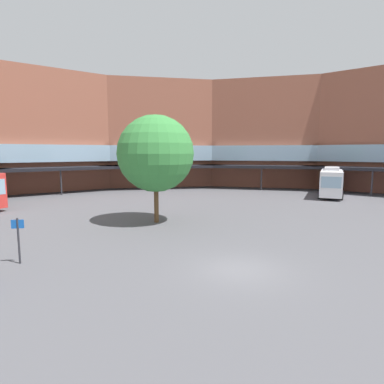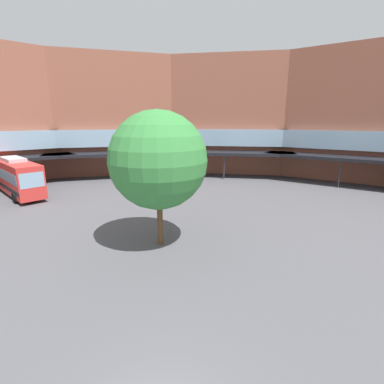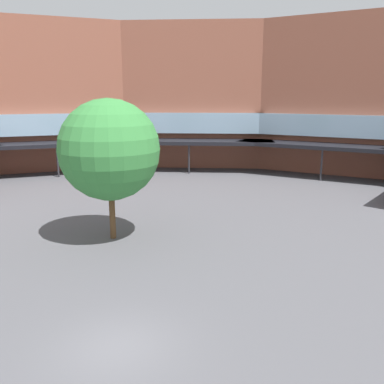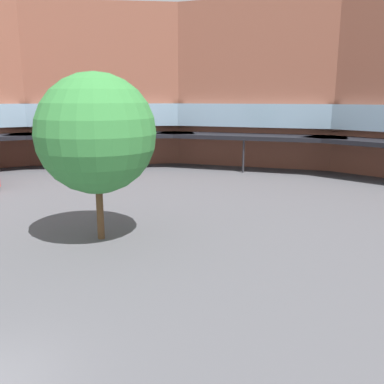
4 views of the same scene
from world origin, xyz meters
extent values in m
plane|color=#515156|center=(0.00, 0.00, 0.00)|extent=(129.07, 129.07, 0.00)
cube|color=#93543F|center=(30.11, 25.62, 8.42)|extent=(16.77, 18.22, 16.83)
cube|color=#8CADC6|center=(29.65, 25.24, 5.39)|extent=(15.73, 16.95, 2.36)
cube|color=black|center=(26.30, 22.38, 3.37)|extent=(15.25, 16.93, 0.40)
cylinder|color=#2D2D33|center=(25.08, 21.35, 1.68)|extent=(0.20, 0.20, 3.37)
cube|color=#93543F|center=(16.58, 35.89, 8.42)|extent=(19.60, 13.34, 16.83)
cube|color=#8CADC6|center=(16.33, 35.35, 5.39)|extent=(18.00, 12.77, 2.36)
cube|color=black|center=(14.49, 31.35, 3.37)|extent=(18.77, 11.53, 0.40)
cylinder|color=#2D2D33|center=(13.81, 29.90, 1.68)|extent=(0.20, 0.20, 3.37)
cube|color=#93543F|center=(0.00, 39.54, 8.42)|extent=(18.82, 6.00, 16.83)
cube|color=#8CADC6|center=(0.00, 38.94, 5.39)|extent=(16.94, 6.24, 2.36)
cube|color=black|center=(0.00, 34.54, 3.37)|extent=(18.82, 4.00, 0.40)
cylinder|color=#2D2D33|center=(0.00, 32.94, 1.68)|extent=(0.20, 0.20, 3.37)
cube|color=#93543F|center=(-16.58, 35.89, 8.42)|extent=(19.60, 13.34, 16.83)
cube|color=#8CADC6|center=(-16.33, 35.35, 5.39)|extent=(18.00, 12.77, 2.36)
cube|color=black|center=(-14.49, 31.35, 3.37)|extent=(18.77, 11.53, 0.40)
cylinder|color=#2D2D33|center=(-13.81, 29.90, 1.68)|extent=(0.20, 0.20, 3.37)
cube|color=white|center=(20.32, 22.79, 1.82)|extent=(8.27, 10.48, 2.95)
cube|color=#8CADC6|center=(20.32, 22.79, 2.18)|extent=(7.94, 9.97, 0.94)
cube|color=purple|center=(20.32, 22.79, 1.00)|extent=(8.17, 10.32, 0.35)
cube|color=#8CADC6|center=(17.22, 18.28, 2.18)|extent=(1.83, 1.32, 1.30)
cube|color=#B2B2B7|center=(20.32, 22.79, 3.48)|extent=(3.66, 4.24, 0.36)
cylinder|color=black|center=(19.19, 19.01, 0.55)|extent=(0.87, 1.08, 1.10)
cylinder|color=black|center=(17.19, 20.39, 0.55)|extent=(0.87, 1.08, 1.10)
cylinder|color=black|center=(23.46, 25.20, 0.55)|extent=(0.87, 1.08, 1.10)
cylinder|color=black|center=(21.45, 26.58, 0.55)|extent=(0.87, 1.08, 1.10)
cylinder|color=brown|center=(-3.02, 11.18, 1.91)|extent=(0.36, 0.36, 3.81)
sphere|color=#38843D|center=(-3.02, 11.18, 5.46)|extent=(5.99, 5.99, 5.99)
cylinder|color=#2D2D33|center=(-10.60, 2.91, 1.17)|extent=(0.10, 0.10, 2.33)
cube|color=#1959B2|center=(-10.60, 2.91, 2.03)|extent=(0.60, 0.06, 0.44)
camera|label=1|loc=(-5.06, -14.16, 5.61)|focal=30.15mm
camera|label=2|loc=(1.65, -5.15, 7.79)|focal=26.23mm
camera|label=3|loc=(3.50, -12.64, 8.62)|focal=38.72mm
camera|label=4|loc=(8.09, -7.12, 7.22)|focal=39.29mm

